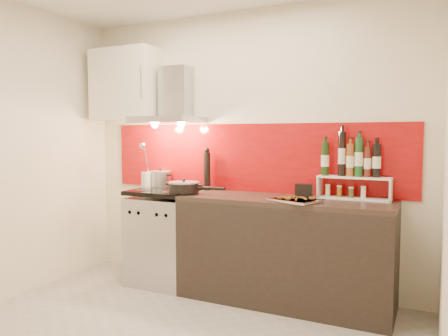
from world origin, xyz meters
The scene contains 13 objects.
back_wall centered at (0.00, 1.40, 1.30)m, with size 3.40×0.02×2.60m, color silver.
backsplash centered at (0.05, 1.39, 1.22)m, with size 3.00×0.02×0.64m, color maroon.
range_stove centered at (-0.70, 1.10, 0.44)m, with size 0.60×0.60×0.91m.
counter centered at (0.50, 1.10, 0.45)m, with size 1.80×0.60×0.90m.
range_hood centered at (-0.70, 1.24, 1.74)m, with size 0.62×0.50×0.61m.
upper_cabinet centered at (-1.25, 1.22, 1.95)m, with size 0.70×0.35×0.72m, color white.
stock_pot centered at (-0.88, 1.28, 0.99)m, with size 0.22×0.22×0.19m.
saute_pan centered at (-0.41, 0.98, 0.96)m, with size 0.54×0.28×0.13m.
utensil_jar centered at (-0.98, 1.17, 1.04)m, with size 0.10×0.15×0.46m.
pepper_mill centered at (-0.35, 1.30, 1.10)m, with size 0.06×0.06×0.41m.
step_shelf centered at (1.02, 1.28, 1.15)m, with size 0.59×0.16×0.56m.
caddy_box centered at (0.65, 1.17, 0.96)m, with size 0.15×0.06×0.12m, color black.
baking_tray centered at (0.64, 0.94, 0.92)m, with size 0.45×0.40×0.03m.
Camera 1 is at (1.63, -2.42, 1.43)m, focal length 35.00 mm.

